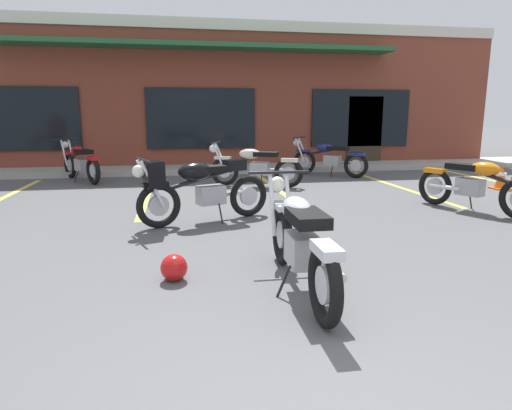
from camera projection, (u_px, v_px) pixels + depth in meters
ground_plane at (242, 245)px, 5.45m from camera, size 80.00×80.00×0.00m
sidewalk_kerb at (204, 168)px, 12.59m from camera, size 22.00×1.80×0.14m
brick_storefront_building at (196, 99)px, 15.63m from camera, size 18.16×7.12×4.17m
painted_stall_lines at (215, 192)px, 9.13m from camera, size 13.57×4.80×0.01m
motorcycle_foreground_classic at (299, 239)px, 4.01m from camera, size 0.66×2.11×0.98m
motorcycle_black_cruiser at (255, 166)px, 9.75m from camera, size 1.99×1.11×0.98m
motorcycle_silver_naked at (476, 184)px, 7.20m from camera, size 1.15×1.97×0.98m
motorcycle_blue_standard at (80, 162)px, 10.54m from camera, size 1.35×1.87×0.98m
motorcycle_green_cafe_racer at (329, 158)px, 11.47m from camera, size 1.67×1.63×0.98m
motorcycle_orange_scrambler at (198, 187)px, 6.46m from camera, size 2.02×1.04×0.98m
helmet_on_pavement at (174, 268)px, 4.26m from camera, size 0.26×0.26×0.26m
traffic_cone at (501, 177)px, 9.46m from camera, size 0.34×0.34×0.53m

